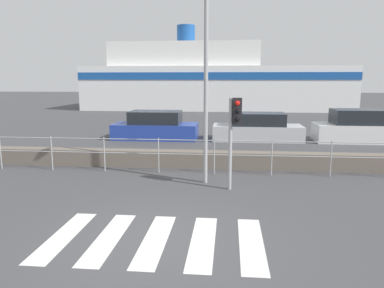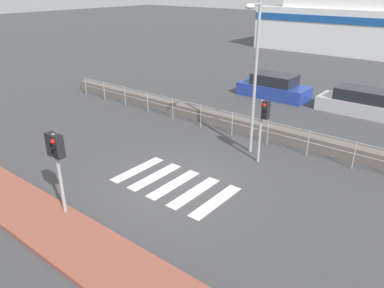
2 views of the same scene
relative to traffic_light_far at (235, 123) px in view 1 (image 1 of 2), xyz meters
The scene contains 10 objects.
ground_plane 4.17m from the traffic_light_far, 113.58° to the right, with size 160.00×160.00×0.00m, color #424244.
crosswalk 4.17m from the traffic_light_far, 113.70° to the right, with size 4.05×2.40×0.01m.
seawall 3.33m from the traffic_light_far, 120.61° to the left, with size 25.94×0.55×0.56m.
harbor_fence 2.48m from the traffic_light_far, 132.14° to the left, with size 23.39×0.04×1.14m.
traffic_light_far is the anchor object (origin of this frame).
streetlamp 2.06m from the traffic_light_far, 150.20° to the left, with size 0.32×0.97×5.93m.
ferry_boat 28.71m from the traffic_light_far, 94.24° to the left, with size 25.81×8.11×8.30m.
parked_car_blue 9.50m from the traffic_light_far, 114.16° to the left, with size 4.22×1.89×1.40m.
parked_car_silver 8.78m from the traffic_light_far, 81.69° to the left, with size 4.36×1.76×1.36m.
parked_car_white 10.57m from the traffic_light_far, 54.91° to the left, with size 4.03×1.82×1.56m.
Camera 1 is at (1.34, -6.55, 2.99)m, focal length 35.00 mm.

